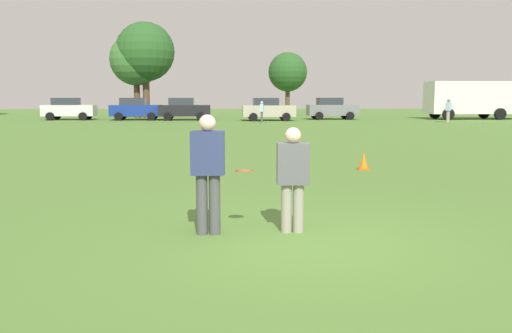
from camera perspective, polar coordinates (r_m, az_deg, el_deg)
ground_plane at (r=7.70m, az=5.06°, el=-7.93°), size 145.39×145.39×0.00m
player_thrower at (r=7.90m, az=-5.13°, el=-0.09°), size 0.49×0.29×1.78m
player_defender at (r=8.02m, az=3.92°, el=-0.82°), size 0.48×0.28×1.58m
frisbee at (r=8.10m, az=-1.31°, el=-0.44°), size 0.27×0.27×0.07m
traffic_cone at (r=15.19m, az=11.35°, el=0.54°), size 0.32×0.32×0.48m
parked_car_near_left at (r=47.31m, az=-19.25°, el=5.81°), size 4.25×2.32×1.82m
parked_car_mid_left at (r=45.52m, az=-12.63°, el=6.00°), size 4.25×2.32×1.82m
parked_car_center at (r=44.71m, az=-7.65°, el=6.09°), size 4.25×2.32×1.82m
parked_car_mid_right at (r=43.38m, az=1.28°, el=6.11°), size 4.25×2.32×1.82m
parked_car_near_right at (r=46.14m, az=8.03°, el=6.12°), size 4.25×2.32×1.82m
box_truck at (r=49.52m, az=22.17°, el=6.70°), size 8.57×3.19×3.18m
bystander_sideline_watcher at (r=42.94m, az=19.72°, el=5.74°), size 0.53×0.54×1.75m
bystander_far_jogger at (r=40.70m, az=0.61°, el=5.97°), size 0.30×0.46×1.59m
tree_west_maple at (r=49.33m, az=-12.61°, el=10.99°), size 4.58×4.58×7.44m
tree_center_elm at (r=49.05m, az=-11.68°, el=11.79°), size 5.16×5.16×8.39m
tree_east_birch at (r=53.27m, az=3.38°, el=9.95°), size 3.80×3.80×6.17m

